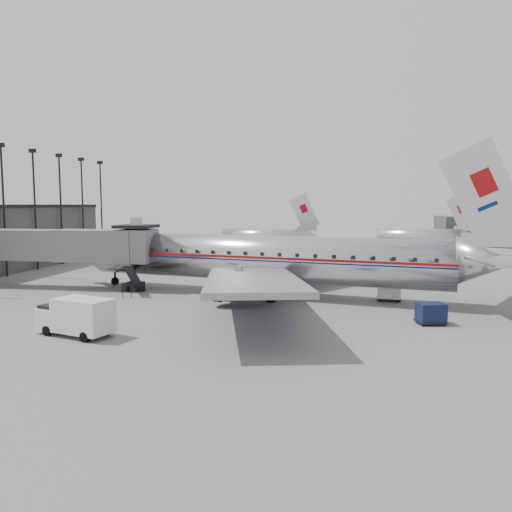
{
  "coord_description": "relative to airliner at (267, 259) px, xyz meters",
  "views": [
    {
      "loc": [
        10.29,
        -41.96,
        8.35
      ],
      "look_at": [
        2.34,
        6.8,
        3.2
      ],
      "focal_mm": 35.0,
      "sensor_mm": 36.0,
      "label": 1
    }
  ],
  "objects": [
    {
      "name": "baggage_cart_white",
      "position": [
        10.81,
        -0.83,
        -2.56
      ],
      "size": [
        2.15,
        1.72,
        1.58
      ],
      "rotation": [
        0.0,
        0.0,
        -0.1
      ],
      "color": "white",
      "rests_on": "ground"
    },
    {
      "name": "ramp_worker",
      "position": [
        -4.86,
        0.17,
        -2.48
      ],
      "size": [
        0.78,
        0.65,
        1.83
      ],
      "primitive_type": "imported",
      "rotation": [
        0.0,
        0.0,
        0.38
      ],
      "color": "#AAC817",
      "rests_on": "ground"
    },
    {
      "name": "apron_line",
      "position": [
        -1.01,
        3.17,
        -3.39
      ],
      "size": [
        60.0,
        0.15,
        0.01
      ],
      "primitive_type": "cube",
      "rotation": [
        0.0,
        0.0,
        1.57
      ],
      "color": "gold",
      "rests_on": "ground"
    },
    {
      "name": "airliner",
      "position": [
        0.0,
        0.0,
        0.0
      ],
      "size": [
        42.26,
        38.77,
        13.51
      ],
      "rotation": [
        0.0,
        0.0,
        -0.2
      ],
      "color": "silver",
      "rests_on": "ground"
    },
    {
      "name": "ground",
      "position": [
        -4.01,
        -2.83,
        -3.4
      ],
      "size": [
        160.0,
        160.0,
        0.0
      ],
      "primitive_type": "plane",
      "color": "slate",
      "rests_on": "ground"
    },
    {
      "name": "service_van",
      "position": [
        -10.07,
        -15.91,
        -2.12
      ],
      "size": [
        5.53,
        3.46,
        2.44
      ],
      "rotation": [
        0.0,
        0.0,
        -0.31
      ],
      "color": "silver",
      "rests_on": "ground"
    },
    {
      "name": "jet_bridge",
      "position": [
        -20.67,
        0.84,
        0.78
      ],
      "size": [
        21.0,
        6.2,
        7.1
      ],
      "color": "slate",
      "rests_on": "ground"
    },
    {
      "name": "distant_aircraft_mid",
      "position": [
        20.2,
        43.17,
        -0.66
      ],
      "size": [
        16.39,
        3.2,
        10.26
      ],
      "color": "silver",
      "rests_on": "ground"
    },
    {
      "name": "distant_aircraft_near",
      "position": [
        -5.8,
        39.17,
        -0.66
      ],
      "size": [
        16.39,
        3.2,
        10.26
      ],
      "color": "silver",
      "rests_on": "ground"
    },
    {
      "name": "floodlight_masts",
      "position": [
        -31.51,
        10.17,
        4.97
      ],
      "size": [
        0.9,
        42.25,
        15.25
      ],
      "color": "black",
      "rests_on": "ground"
    },
    {
      "name": "baggage_cart_navy",
      "position": [
        12.84,
        -9.12,
        -2.61
      ],
      "size": [
        2.21,
        1.89,
        1.49
      ],
      "rotation": [
        0.0,
        0.0,
        0.27
      ],
      "color": "#0D1837",
      "rests_on": "ground"
    }
  ]
}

